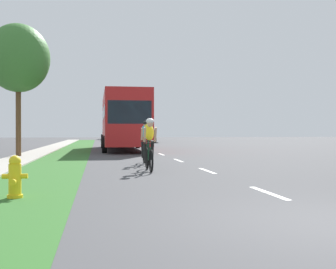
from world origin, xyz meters
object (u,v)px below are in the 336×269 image
at_px(bus_red, 123,119).
at_px(sedan_maroon, 112,135).
at_px(fire_hydrant_yellow, 15,177).
at_px(pickup_white, 109,134).
at_px(cyclist_lead, 149,144).
at_px(suv_black, 144,134).
at_px(cyclist_trailing, 146,142).
at_px(street_tree_near, 18,58).

xyz_separation_m(bus_red, sedan_maroon, (0.23, 27.29, -1.21)).
height_order(fire_hydrant_yellow, bus_red, bus_red).
bearing_deg(pickup_white, cyclist_lead, -90.07).
height_order(suv_black, sedan_maroon, suv_black).
bearing_deg(fire_hydrant_yellow, cyclist_trailing, 66.91).
bearing_deg(sedan_maroon, pickup_white, 91.57).
distance_m(cyclist_lead, cyclist_trailing, 2.74).
distance_m(suv_black, sedan_maroon, 10.54).
bearing_deg(street_tree_near, bus_red, 53.45).
bearing_deg(cyclist_trailing, fire_hydrant_yellow, -113.09).
height_order(bus_red, street_tree_near, street_tree_near).
relative_size(suv_black, street_tree_near, 0.76).
bearing_deg(street_tree_near, cyclist_trailing, -43.29).
bearing_deg(bus_red, cyclist_lead, -90.34).
distance_m(fire_hydrant_yellow, bus_red, 19.86).
relative_size(cyclist_lead, pickup_white, 0.34).
xyz_separation_m(cyclist_lead, street_tree_near, (-5.14, 7.76, 3.74)).
height_order(suv_black, pickup_white, suv_black).
bearing_deg(cyclist_trailing, bus_red, 90.55).
relative_size(cyclist_lead, bus_red, 0.15).
bearing_deg(bus_red, suv_black, 79.41).
bearing_deg(pickup_white, fire_hydrant_yellow, -93.11).
xyz_separation_m(bus_red, pickup_white, (-0.02, 36.55, -1.15)).
bearing_deg(street_tree_near, cyclist_lead, -56.49).
bearing_deg(cyclist_trailing, street_tree_near, 136.71).
relative_size(suv_black, pickup_white, 0.92).
bearing_deg(fire_hydrant_yellow, pickup_white, 86.89).
xyz_separation_m(fire_hydrant_yellow, street_tree_near, (-2.15, 12.51, 4.18)).
bearing_deg(cyclist_trailing, pickup_white, 90.16).
height_order(cyclist_lead, street_tree_near, street_tree_near).
distance_m(cyclist_trailing, suv_black, 29.43).
distance_m(fire_hydrant_yellow, cyclist_lead, 5.63).
bearing_deg(bus_red, pickup_white, 90.03).
height_order(fire_hydrant_yellow, pickup_white, pickup_white).
bearing_deg(cyclist_lead, bus_red, 89.66).
distance_m(cyclist_lead, bus_red, 14.85).
height_order(bus_red, pickup_white, bus_red).
xyz_separation_m(cyclist_lead, suv_black, (3.30, 31.99, 0.14)).
xyz_separation_m(fire_hydrant_yellow, sedan_maroon, (3.30, 46.85, 0.40)).
xyz_separation_m(cyclist_trailing, sedan_maroon, (0.12, 39.37, -0.04)).
height_order(sedan_maroon, pickup_white, pickup_white).
xyz_separation_m(bus_red, street_tree_near, (-5.22, -7.05, 2.57)).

